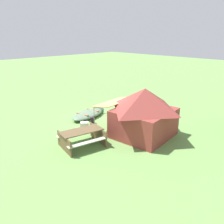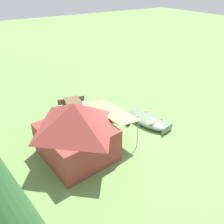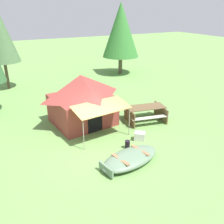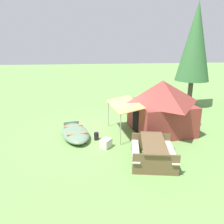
{
  "view_description": "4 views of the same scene",
  "coord_description": "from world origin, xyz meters",
  "px_view_note": "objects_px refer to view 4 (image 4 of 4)",
  "views": [
    {
      "loc": [
        9.28,
        9.45,
        5.09
      ],
      "look_at": [
        0.56,
        0.65,
        0.87
      ],
      "focal_mm": 37.04,
      "sensor_mm": 36.0,
      "label": 1
    },
    {
      "loc": [
        -7.19,
        5.83,
        6.73
      ],
      "look_at": [
        0.8,
        0.63,
        1.26
      ],
      "focal_mm": 38.03,
      "sensor_mm": 36.0,
      "label": 2
    },
    {
      "loc": [
        -3.67,
        -8.16,
        5.52
      ],
      "look_at": [
        1.01,
        0.79,
        1.18
      ],
      "focal_mm": 39.13,
      "sensor_mm": 36.0,
      "label": 3
    },
    {
      "loc": [
        10.39,
        -1.08,
        4.17
      ],
      "look_at": [
        0.42,
        0.26,
        1.1
      ],
      "focal_mm": 35.59,
      "sensor_mm": 36.0,
      "label": 4
    }
  ],
  "objects_px": {
    "pine_tree_back_right": "(195,42)",
    "fuel_can": "(96,136)",
    "cooler_box": "(106,143)",
    "picnic_table": "(153,149)",
    "canvas_cabin_tent": "(161,105)",
    "beached_rowboat": "(75,133)"
  },
  "relations": [
    {
      "from": "canvas_cabin_tent",
      "to": "pine_tree_back_right",
      "type": "distance_m",
      "value": 6.26
    },
    {
      "from": "beached_rowboat",
      "to": "pine_tree_back_right",
      "type": "bearing_deg",
      "value": 119.73
    },
    {
      "from": "cooler_box",
      "to": "canvas_cabin_tent",
      "type": "bearing_deg",
      "value": 118.85
    },
    {
      "from": "pine_tree_back_right",
      "to": "fuel_can",
      "type": "bearing_deg",
      "value": -54.31
    },
    {
      "from": "cooler_box",
      "to": "fuel_can",
      "type": "distance_m",
      "value": 0.92
    },
    {
      "from": "beached_rowboat",
      "to": "fuel_can",
      "type": "relative_size",
      "value": 7.77
    },
    {
      "from": "beached_rowboat",
      "to": "picnic_table",
      "type": "relative_size",
      "value": 1.22
    },
    {
      "from": "picnic_table",
      "to": "pine_tree_back_right",
      "type": "bearing_deg",
      "value": 145.58
    },
    {
      "from": "beached_rowboat",
      "to": "fuel_can",
      "type": "bearing_deg",
      "value": 64.62
    },
    {
      "from": "beached_rowboat",
      "to": "canvas_cabin_tent",
      "type": "distance_m",
      "value": 4.36
    },
    {
      "from": "beached_rowboat",
      "to": "fuel_can",
      "type": "xyz_separation_m",
      "value": [
        0.46,
        0.96,
        -0.04
      ]
    },
    {
      "from": "cooler_box",
      "to": "picnic_table",
      "type": "bearing_deg",
      "value": 48.65
    },
    {
      "from": "picnic_table",
      "to": "cooler_box",
      "type": "relative_size",
      "value": 4.89
    },
    {
      "from": "canvas_cabin_tent",
      "to": "cooler_box",
      "type": "xyz_separation_m",
      "value": [
        1.6,
        -2.9,
        -1.13
      ]
    },
    {
      "from": "canvas_cabin_tent",
      "to": "fuel_can",
      "type": "bearing_deg",
      "value": -77.05
    },
    {
      "from": "beached_rowboat",
      "to": "picnic_table",
      "type": "height_order",
      "value": "picnic_table"
    },
    {
      "from": "fuel_can",
      "to": "cooler_box",
      "type": "bearing_deg",
      "value": 22.09
    },
    {
      "from": "canvas_cabin_tent",
      "to": "beached_rowboat",
      "type": "bearing_deg",
      "value": -86.05
    },
    {
      "from": "pine_tree_back_right",
      "to": "picnic_table",
      "type": "bearing_deg",
      "value": -34.42
    },
    {
      "from": "cooler_box",
      "to": "fuel_can",
      "type": "relative_size",
      "value": 1.3
    },
    {
      "from": "canvas_cabin_tent",
      "to": "picnic_table",
      "type": "height_order",
      "value": "canvas_cabin_tent"
    },
    {
      "from": "canvas_cabin_tent",
      "to": "pine_tree_back_right",
      "type": "bearing_deg",
      "value": 139.22
    }
  ]
}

